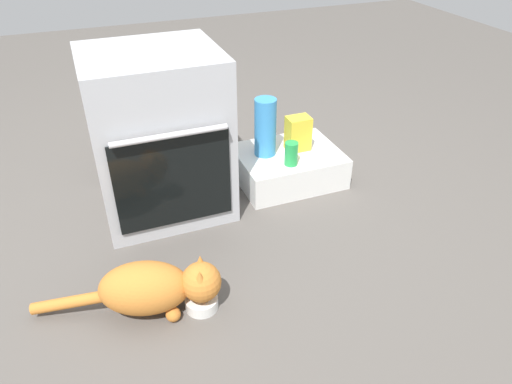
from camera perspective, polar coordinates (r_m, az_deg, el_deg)
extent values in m
plane|color=#56514C|center=(2.15, -6.33, -6.06)|extent=(8.00, 8.00, 0.00)
cube|color=#B7BABF|center=(2.23, -11.61, 6.72)|extent=(0.59, 0.52, 0.77)
cube|color=black|center=(2.04, -9.82, 1.20)|extent=(0.50, 0.01, 0.42)
cylinder|color=silver|center=(1.90, -10.28, 6.66)|extent=(0.47, 0.02, 0.02)
cube|color=white|center=(2.54, 3.84, 3.15)|extent=(0.53, 0.42, 0.17)
cylinder|color=white|center=(1.85, -6.53, -13.03)|extent=(0.13, 0.13, 0.05)
sphere|color=brown|center=(1.84, -6.57, -12.69)|extent=(0.07, 0.07, 0.07)
ellipsoid|color=#C6752D|center=(1.81, -13.23, -11.13)|extent=(0.38, 0.29, 0.20)
sphere|color=#C6752D|center=(1.78, -6.59, -10.65)|extent=(0.15, 0.15, 0.15)
cone|color=#C6752D|center=(1.77, -6.68, -8.42)|extent=(0.05, 0.05, 0.07)
cone|color=#C6752D|center=(1.71, -6.74, -10.26)|extent=(0.05, 0.05, 0.07)
cylinder|color=#C6752D|center=(1.91, -21.46, -12.21)|extent=(0.29, 0.12, 0.09)
sphere|color=#C6752D|center=(1.90, -9.67, -11.80)|extent=(0.06, 0.06, 0.06)
sphere|color=#C6752D|center=(1.82, -9.90, -14.25)|extent=(0.06, 0.06, 0.06)
cylinder|color=#388CD1|center=(2.41, 1.12, 7.76)|extent=(0.11, 0.11, 0.30)
cube|color=yellow|center=(2.49, 5.06, 7.01)|extent=(0.12, 0.09, 0.18)
cylinder|color=green|center=(2.36, 4.25, 4.60)|extent=(0.07, 0.07, 0.12)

